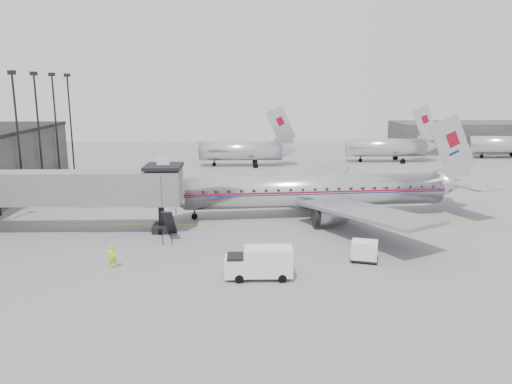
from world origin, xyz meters
TOP-DOWN VIEW (x-y plane):
  - ground at (0.00, 0.00)m, footprint 160.00×160.00m
  - hangar at (45.00, 60.00)m, footprint 30.00×12.00m
  - apron_line at (3.00, 6.00)m, footprint 60.00×0.15m
  - jet_bridge at (-16.66, 3.67)m, footprint 21.00×6.20m
  - floodlight_masts at (-27.50, 13.00)m, footprint 0.90×42.25m
  - distant_aircraft_near at (-1.79, 42.00)m, footprint 16.39×3.20m
  - distant_aircraft_mid at (24.21, 46.00)m, footprint 16.39×3.20m
  - distant_aircraft_far at (48.21, 50.00)m, footprint 16.39×3.20m
  - airliner at (6.68, 9.06)m, footprint 34.01×31.40m
  - service_van at (-0.39, -8.30)m, footprint 4.86×1.97m
  - baggage_cart_white at (8.00, -4.99)m, footprint 2.47×2.12m
  - ramp_worker at (-11.50, -6.00)m, footprint 0.80×0.71m

SIDE VIEW (x-z plane):
  - ground at x=0.00m, z-range 0.00..0.00m
  - apron_line at x=3.00m, z-range 0.00..0.01m
  - baggage_cart_white at x=8.00m, z-range 0.05..1.70m
  - ramp_worker at x=-11.50m, z-range 0.00..1.85m
  - service_van at x=-0.39m, z-range 0.06..2.34m
  - airliner at x=6.68m, z-range -2.67..8.09m
  - distant_aircraft_near at x=-1.79m, z-range -2.40..7.86m
  - distant_aircraft_mid at x=24.21m, z-range -2.40..7.86m
  - distant_aircraft_far at x=48.21m, z-range -2.40..7.86m
  - hangar at x=45.00m, z-range 0.00..6.00m
  - jet_bridge at x=-16.66m, z-range 0.63..7.73m
  - floodlight_masts at x=-27.50m, z-range 0.74..15.99m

